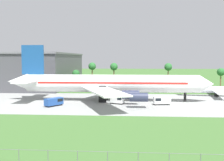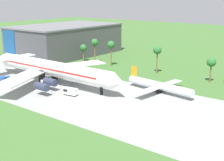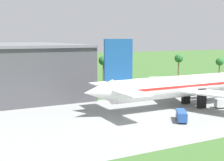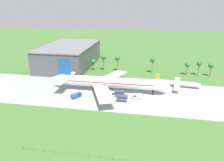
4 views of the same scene
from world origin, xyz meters
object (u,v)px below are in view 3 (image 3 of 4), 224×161
at_px(baggage_tug, 181,115).
at_px(terminal_building, 17,67).
at_px(fuel_truck, 223,103).
at_px(jet_airliner, 198,85).

relative_size(baggage_tug, terminal_building, 0.10).
relative_size(baggage_tug, fuel_truck, 1.34).
distance_m(jet_airliner, baggage_tug, 19.49).
bearing_deg(jet_airliner, fuel_truck, -59.95).
height_order(jet_airliner, terminal_building, jet_airliner).
xyz_separation_m(baggage_tug, terminal_building, (-25.73, 59.35, 7.18)).
bearing_deg(terminal_building, baggage_tug, -66.56).
bearing_deg(baggage_tug, jet_airliner, 36.27).
bearing_deg(terminal_building, jet_airliner, -49.56).
xyz_separation_m(jet_airliner, fuel_truck, (3.50, -6.06, -4.43)).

